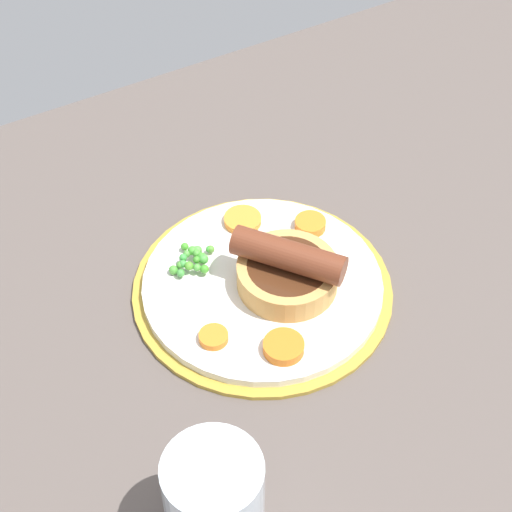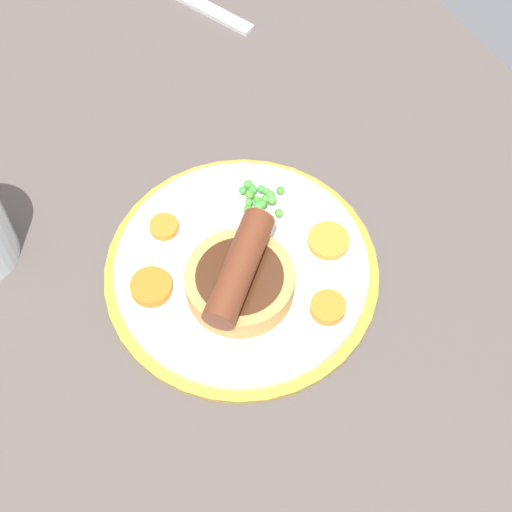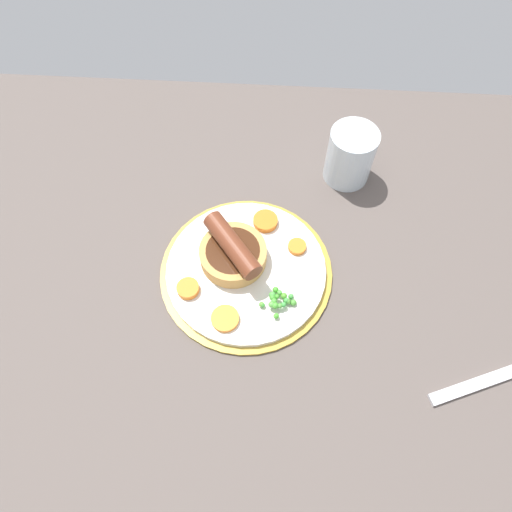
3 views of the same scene
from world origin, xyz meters
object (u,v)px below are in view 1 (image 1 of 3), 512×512
at_px(carrot_slice_0, 214,337).
at_px(pea_pile, 193,259).
at_px(carrot_slice_4, 310,224).
at_px(carrot_slice_2, 243,220).
at_px(dinner_plate, 262,287).
at_px(sausage_pudding, 289,271).
at_px(carrot_slice_1, 284,347).
at_px(drinking_glass, 214,500).

bearing_deg(carrot_slice_0, pea_pile, -105.36).
height_order(pea_pile, carrot_slice_4, pea_pile).
height_order(carrot_slice_2, carrot_slice_4, carrot_slice_4).
bearing_deg(carrot_slice_0, dinner_plate, -152.25).
relative_size(sausage_pudding, carrot_slice_2, 2.67).
bearing_deg(carrot_slice_1, drinking_glass, 41.51).
distance_m(dinner_plate, pea_pile, 0.08).
relative_size(pea_pile, carrot_slice_1, 1.39).
height_order(dinner_plate, drinking_glass, drinking_glass).
bearing_deg(carrot_slice_0, carrot_slice_2, -128.79).
bearing_deg(carrot_slice_2, sausage_pudding, 87.99).
relative_size(sausage_pudding, carrot_slice_4, 3.25).
height_order(pea_pile, carrot_slice_0, pea_pile).
relative_size(dinner_plate, pea_pile, 4.85).
relative_size(dinner_plate, carrot_slice_2, 6.55).
xyz_separation_m(sausage_pudding, carrot_slice_2, (-0.00, -0.10, -0.02)).
bearing_deg(dinner_plate, sausage_pudding, 141.03).
relative_size(pea_pile, carrot_slice_4, 1.65).
xyz_separation_m(dinner_plate, carrot_slice_1, (0.02, 0.08, 0.01)).
relative_size(dinner_plate, sausage_pudding, 2.45).
distance_m(carrot_slice_2, carrot_slice_4, 0.07).
distance_m(sausage_pudding, carrot_slice_0, 0.10).
xyz_separation_m(pea_pile, carrot_slice_2, (-0.07, -0.03, -0.01)).
xyz_separation_m(carrot_slice_2, carrot_slice_4, (-0.06, 0.04, 0.00)).
xyz_separation_m(dinner_plate, drinking_glass, (0.16, 0.20, 0.04)).
distance_m(dinner_plate, drinking_glass, 0.26).
distance_m(carrot_slice_0, drinking_glass, 0.18).
bearing_deg(drinking_glass, pea_pile, -112.95).
distance_m(dinner_plate, carrot_slice_4, 0.09).
xyz_separation_m(carrot_slice_0, drinking_glass, (0.08, 0.16, 0.03)).
bearing_deg(sausage_pudding, carrot_slice_1, 108.18).
relative_size(dinner_plate, carrot_slice_4, 7.97).
bearing_deg(carrot_slice_2, carrot_slice_4, 143.93).
distance_m(carrot_slice_4, drinking_glass, 0.34).
distance_m(sausage_pudding, carrot_slice_2, 0.10).
height_order(pea_pile, carrot_slice_1, pea_pile).
xyz_separation_m(pea_pile, carrot_slice_4, (-0.13, 0.01, -0.00)).
distance_m(pea_pile, carrot_slice_1, 0.14).
xyz_separation_m(pea_pile, carrot_slice_0, (0.03, 0.09, -0.01)).
xyz_separation_m(sausage_pudding, drinking_glass, (0.18, 0.18, 0.01)).
bearing_deg(carrot_slice_4, carrot_slice_1, 49.37).
distance_m(pea_pile, carrot_slice_0, 0.10).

